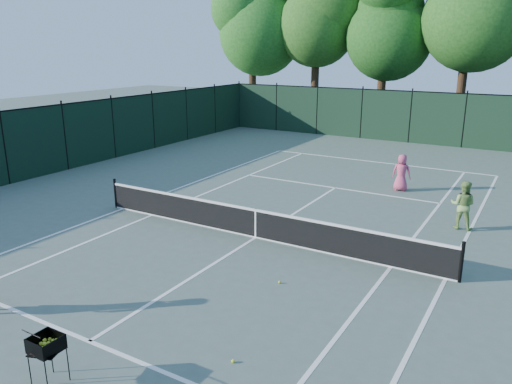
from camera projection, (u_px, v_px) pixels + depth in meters
The scene contains 19 objects.
ground at pixel (256, 238), 15.05m from camera, with size 90.00×90.00×0.00m, color #4D5D52.
sideline_doubles_left at pixel (123, 209), 17.72m from camera, with size 0.10×23.77×0.01m, color white.
sideline_doubles_right at pixel (446, 279), 12.37m from camera, with size 0.10×23.77×0.01m, color white.
sideline_singles_left at pixel (152, 215), 17.06m from camera, with size 0.10×23.77×0.01m, color white.
sideline_singles_right at pixel (391, 267), 13.04m from camera, with size 0.10×23.77×0.01m, color white.
baseline_far at pixel (377, 162), 24.87m from camera, with size 10.97×0.10×0.01m, color white.
service_line_near at pixel (89, 341), 9.76m from camera, with size 8.23×0.10×0.01m, color white.
service_line_far at pixel (335, 188), 20.34m from camera, with size 8.23×0.10×0.01m, color white.
center_service_line at pixel (256, 238), 15.05m from camera, with size 0.10×12.80×0.01m, color white.
tennis_net at pixel (256, 223), 14.91m from camera, with size 11.69×0.09×1.06m.
fence_far at pixel (410, 117), 29.50m from camera, with size 24.00×0.05×3.00m, color black.
fence_left at pixel (5, 149), 20.48m from camera, with size 0.05×36.00×3.00m, color black.
tree_0 at pixel (252, 10), 36.87m from camera, with size 6.40×6.40×13.14m.
tree_2 at pixel (387, 11), 32.36m from camera, with size 6.00×6.00×12.40m.
player_pink at pixel (401, 173), 19.78m from camera, with size 0.75×0.52×1.47m.
player_green at pixel (463, 205), 15.60m from camera, with size 0.76×0.59×1.56m.
ball_hopper at pixel (46, 344), 8.34m from camera, with size 0.60×0.60×0.91m.
loose_ball_near_cart at pixel (233, 361), 9.09m from camera, with size 0.07×0.07×0.07m, color #C5D82C.
loose_ball_midcourt at pixel (280, 282), 12.14m from camera, with size 0.07×0.07×0.07m, color gold.
Camera 1 is at (7.16, -12.10, 5.55)m, focal length 35.00 mm.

